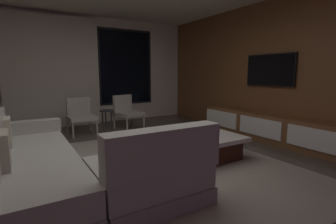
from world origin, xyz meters
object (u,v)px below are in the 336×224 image
object	(u,v)px
accent_chair_by_curtain	(81,114)
coffee_table	(196,145)
sectional_couch	(60,169)
side_stool	(107,114)
mounted_tv	(270,70)
accent_chair_near_window	(127,110)
media_console	(269,128)
book_stack_on_coffee_table	(194,132)

from	to	relation	value
accent_chair_by_curtain	coffee_table	bearing A→B (deg)	-64.39
sectional_couch	accent_chair_by_curtain	size ratio (longest dim) A/B	3.21
sectional_couch	coffee_table	bearing A→B (deg)	7.10
side_stool	mounted_tv	distance (m)	3.58
sectional_couch	accent_chair_near_window	size ratio (longest dim) A/B	3.21
sectional_couch	accent_chair_near_window	world-z (taller)	sectional_couch
accent_chair_by_curtain	media_console	bearing A→B (deg)	-39.66
accent_chair_near_window	accent_chair_by_curtain	distance (m)	1.04
book_stack_on_coffee_table	accent_chair_by_curtain	distance (m)	2.71
book_stack_on_coffee_table	side_stool	world-z (taller)	side_stool
book_stack_on_coffee_table	accent_chair_near_window	distance (m)	2.45
coffee_table	side_stool	xyz separation A→B (m)	(-0.60, 2.53, 0.19)
accent_chair_by_curtain	media_console	distance (m)	3.84
sectional_couch	mounted_tv	bearing A→B (deg)	6.76
accent_chair_near_window	book_stack_on_coffee_table	bearing A→B (deg)	-87.30
accent_chair_near_window	mounted_tv	distance (m)	3.21
side_stool	mounted_tv	bearing A→B (deg)	-42.17
media_console	mounted_tv	distance (m)	1.13
coffee_table	side_stool	bearing A→B (deg)	103.34
sectional_couch	media_console	world-z (taller)	sectional_couch
sectional_couch	accent_chair_by_curtain	distance (m)	2.84
coffee_table	accent_chair_by_curtain	distance (m)	2.75
accent_chair_by_curtain	mounted_tv	size ratio (longest dim) A/B	0.73
accent_chair_near_window	accent_chair_by_curtain	size ratio (longest dim) A/B	1.00
sectional_couch	book_stack_on_coffee_table	world-z (taller)	sectional_couch
book_stack_on_coffee_table	sectional_couch	bearing A→B (deg)	-172.20
coffee_table	accent_chair_by_curtain	size ratio (longest dim) A/B	1.49
accent_chair_near_window	side_stool	world-z (taller)	accent_chair_near_window
accent_chair_by_curtain	side_stool	size ratio (longest dim) A/B	1.70
accent_chair_by_curtain	mounted_tv	world-z (taller)	mounted_tv
mounted_tv	side_stool	bearing A→B (deg)	137.83
book_stack_on_coffee_table	side_stool	size ratio (longest dim) A/B	0.61
sectional_couch	mounted_tv	world-z (taller)	mounted_tv
book_stack_on_coffee_table	media_console	distance (m)	1.81
accent_chair_near_window	coffee_table	bearing A→B (deg)	-86.67
coffee_table	side_stool	distance (m)	2.61
sectional_couch	media_console	distance (m)	3.76
sectional_couch	coffee_table	xyz separation A→B (m)	(1.98, 0.25, -0.10)
side_stool	media_console	bearing A→B (deg)	-46.62
sectional_couch	media_console	size ratio (longest dim) A/B	0.81
book_stack_on_coffee_table	side_stool	xyz separation A→B (m)	(-0.57, 2.51, -0.02)
coffee_table	sectional_couch	bearing A→B (deg)	-172.90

